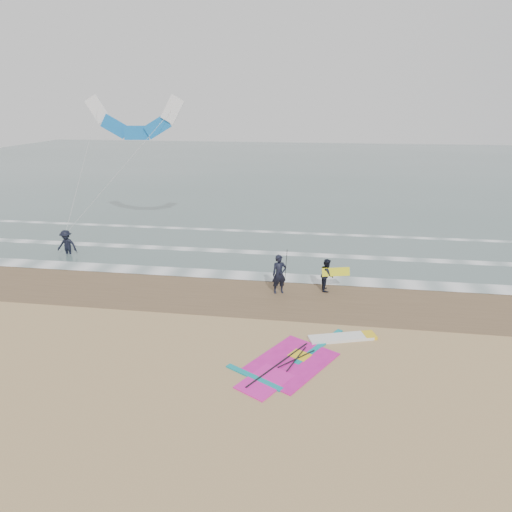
# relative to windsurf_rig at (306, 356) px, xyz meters

# --- Properties ---
(ground) EXTENTS (120.00, 120.00, 0.00)m
(ground) POSITION_rel_windsurf_rig_xyz_m (-1.55, -0.91, -0.03)
(ground) COLOR tan
(ground) RESTS_ON ground
(sea_water) EXTENTS (120.00, 80.00, 0.02)m
(sea_water) POSITION_rel_windsurf_rig_xyz_m (-1.55, 47.09, -0.02)
(sea_water) COLOR #47605E
(sea_water) RESTS_ON ground
(wet_sand_band) EXTENTS (120.00, 5.00, 0.01)m
(wet_sand_band) POSITION_rel_windsurf_rig_xyz_m (-1.55, 5.09, -0.03)
(wet_sand_band) COLOR brown
(wet_sand_band) RESTS_ON ground
(foam_waterline) EXTENTS (120.00, 9.15, 0.02)m
(foam_waterline) POSITION_rel_windsurf_rig_xyz_m (-1.55, 9.53, -0.00)
(foam_waterline) COLOR white
(foam_waterline) RESTS_ON ground
(windsurf_rig) EXTENTS (5.19, 4.91, 0.12)m
(windsurf_rig) POSITION_rel_windsurf_rig_xyz_m (0.00, 0.00, 0.00)
(windsurf_rig) COLOR white
(windsurf_rig) RESTS_ON ground
(person_standing) EXTENTS (0.78, 0.65, 1.83)m
(person_standing) POSITION_rel_windsurf_rig_xyz_m (-1.51, 5.42, 0.88)
(person_standing) COLOR black
(person_standing) RESTS_ON ground
(person_walking) EXTENTS (0.65, 0.80, 1.53)m
(person_walking) POSITION_rel_windsurf_rig_xyz_m (0.65, 6.07, 0.73)
(person_walking) COLOR black
(person_walking) RESTS_ON ground
(person_wading) EXTENTS (1.18, 0.70, 1.82)m
(person_wading) POSITION_rel_windsurf_rig_xyz_m (-14.16, 9.10, 0.87)
(person_wading) COLOR black
(person_wading) RESTS_ON ground
(held_pole) EXTENTS (0.17, 0.86, 1.82)m
(held_pole) POSITION_rel_windsurf_rig_xyz_m (-1.21, 5.42, 1.31)
(held_pole) COLOR black
(held_pole) RESTS_ON ground
(carried_kiteboard) EXTENTS (1.30, 0.51, 0.39)m
(carried_kiteboard) POSITION_rel_windsurf_rig_xyz_m (1.05, 5.97, 0.94)
(carried_kiteboard) COLOR yellow
(carried_kiteboard) RESTS_ON ground
(surf_kite) EXTENTS (6.33, 4.84, 7.62)m
(surf_kite) POSITION_rel_windsurf_rig_xyz_m (-11.38, 13.77, 7.21)
(surf_kite) COLOR white
(surf_kite) RESTS_ON ground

